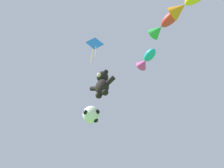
{
  "coord_description": "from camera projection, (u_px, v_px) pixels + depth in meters",
  "views": [
    {
      "loc": [
        4.81,
        -0.62,
        1.7
      ],
      "look_at": [
        -0.16,
        5.76,
        8.31
      ],
      "focal_mm": 35.0,
      "sensor_mm": 36.0,
      "label": 1
    }
  ],
  "objects": [
    {
      "name": "teddy_bear_kite",
      "position": [
        102.0,
        84.0,
        11.54
      ],
      "size": [
        1.67,
        0.73,
        1.69
      ],
      "color": "black"
    },
    {
      "name": "soccer_ball_kite",
      "position": [
        91.0,
        114.0,
        11.18
      ],
      "size": [
        0.98,
        0.98,
        0.9
      ],
      "color": "white"
    },
    {
      "name": "fish_kite_teal",
      "position": [
        146.0,
        59.0,
        13.35
      ],
      "size": [
        1.67,
        1.3,
        0.7
      ],
      "color": "#19ADB2"
    },
    {
      "name": "fish_kite_crimson",
      "position": [
        164.0,
        25.0,
        12.42
      ],
      "size": [
        2.16,
        1.23,
        0.77
      ],
      "color": "red"
    },
    {
      "name": "fish_kite_goldfin",
      "position": [
        188.0,
        2.0,
        10.76
      ],
      "size": [
        2.19,
        1.01,
        0.79
      ],
      "color": "yellow"
    },
    {
      "name": "diamond_kite",
      "position": [
        95.0,
        45.0,
        15.66
      ],
      "size": [
        0.95,
        0.99,
        2.65
      ],
      "color": "blue"
    }
  ]
}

